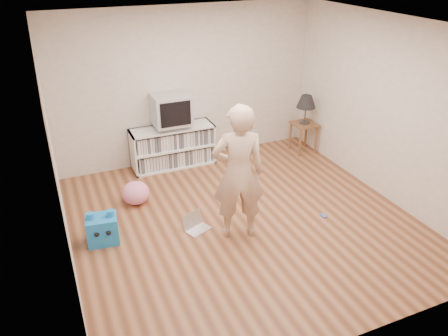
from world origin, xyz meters
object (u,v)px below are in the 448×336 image
crt_tv (171,109)px  laptop (195,225)px  plush_blue (103,229)px  side_table (304,130)px  table_lamp (306,102)px  person (238,173)px  media_unit (173,146)px  dvd_deck (172,125)px  plush_pink (136,193)px

crt_tv → laptop: 2.18m
crt_tv → plush_blue: 2.43m
side_table → table_lamp: table_lamp is taller
crt_tv → person: (0.17, -2.26, -0.12)m
side_table → table_lamp: size_ratio=1.07×
crt_tv → table_lamp: bearing=-8.8°
media_unit → laptop: media_unit is taller
table_lamp → person: size_ratio=0.29×
dvd_deck → side_table: size_ratio=0.82×
dvd_deck → table_lamp: bearing=-8.9°
dvd_deck → side_table: bearing=-8.9°
dvd_deck → laptop: size_ratio=1.15×
media_unit → plush_pink: media_unit is taller
plush_pink → dvd_deck: bearing=48.1°
media_unit → plush_blue: bearing=-130.0°
table_lamp → plush_pink: (-3.24, -0.61, -0.77)m
person → plush_pink: person is taller
media_unit → plush_pink: (-0.88, -1.00, -0.18)m
media_unit → crt_tv: size_ratio=2.33×
plush_blue → crt_tv: bearing=57.3°
dvd_deck → plush_pink: (-0.88, -0.98, -0.57)m
person → plush_pink: (-1.05, 1.29, -0.73)m
dvd_deck → plush_blue: size_ratio=1.01×
plush_blue → plush_pink: plush_blue is taller
media_unit → laptop: (-0.31, -1.95, -0.29)m
media_unit → side_table: 2.39m
crt_tv → laptop: bearing=-99.0°
dvd_deck → crt_tv: 0.29m
laptop → plush_pink: plush_pink is taller
media_unit → side_table: (2.36, -0.39, 0.07)m
side_table → plush_blue: bearing=-160.3°
media_unit → laptop: size_ratio=3.59×
media_unit → person: (0.17, -2.28, 0.55)m
side_table → laptop: size_ratio=1.41×
media_unit → person: person is taller
media_unit → person: bearing=-85.8°
side_table → laptop: side_table is taller
dvd_deck → table_lamp: (2.36, -0.37, 0.21)m
crt_tv → side_table: bearing=-8.8°
media_unit → plush_blue: size_ratio=3.14×
crt_tv → table_lamp: crt_tv is taller
side_table → plush_blue: (-3.84, -1.38, -0.23)m
plush_pink → crt_tv: bearing=48.0°
crt_tv → person: person is taller
side_table → person: person is taller
table_lamp → plush_pink: size_ratio=1.29×
side_table → crt_tv: bearing=171.2°
dvd_deck → plush_pink: 1.43m
table_lamp → laptop: (-2.66, -1.57, -0.88)m
media_unit → side_table: media_unit is taller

